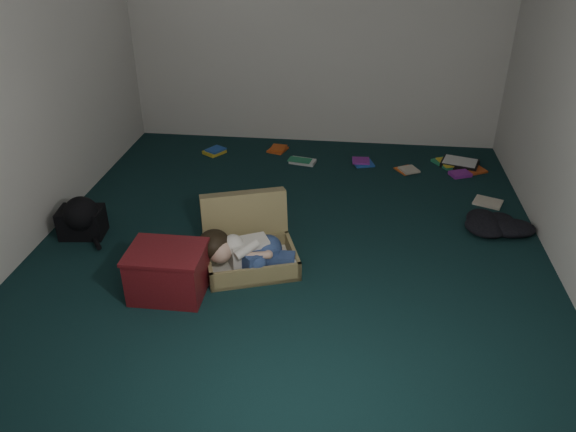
# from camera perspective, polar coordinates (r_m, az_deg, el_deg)

# --- Properties ---
(floor) EXTENTS (4.50, 4.50, 0.00)m
(floor) POSITION_cam_1_polar(r_m,az_deg,el_deg) (4.48, 0.23, -2.96)
(floor) COLOR black
(floor) RESTS_ON ground
(wall_back) EXTENTS (4.50, 0.00, 4.50)m
(wall_back) POSITION_cam_1_polar(r_m,az_deg,el_deg) (6.12, 2.83, 19.05)
(wall_back) COLOR silver
(wall_back) RESTS_ON ground
(wall_front) EXTENTS (4.50, 0.00, 4.50)m
(wall_front) POSITION_cam_1_polar(r_m,az_deg,el_deg) (1.92, -7.54, -5.93)
(wall_front) COLOR silver
(wall_front) RESTS_ON ground
(wall_left) EXTENTS (0.00, 4.50, 4.50)m
(wall_left) POSITION_cam_1_polar(r_m,az_deg,el_deg) (4.61, -25.96, 12.75)
(wall_left) COLOR silver
(wall_left) RESTS_ON ground
(suitcase) EXTENTS (0.83, 0.82, 0.48)m
(suitcase) POSITION_cam_1_polar(r_m,az_deg,el_deg) (4.25, -4.05, -2.74)
(suitcase) COLOR olive
(suitcase) RESTS_ON floor
(person) EXTENTS (0.73, 0.37, 0.30)m
(person) POSITION_cam_1_polar(r_m,az_deg,el_deg) (4.08, -4.34, -3.53)
(person) COLOR silver
(person) RESTS_ON suitcase
(maroon_bin) EXTENTS (0.51, 0.40, 0.35)m
(maroon_bin) POSITION_cam_1_polar(r_m,az_deg,el_deg) (3.95, -12.11, -5.57)
(maroon_bin) COLOR #5B1217
(maroon_bin) RESTS_ON floor
(backpack) EXTENTS (0.47, 0.39, 0.26)m
(backpack) POSITION_cam_1_polar(r_m,az_deg,el_deg) (4.85, -20.22, -0.48)
(backpack) COLOR black
(backpack) RESTS_ON floor
(clothing_pile) EXTENTS (0.52, 0.47, 0.14)m
(clothing_pile) POSITION_cam_1_polar(r_m,az_deg,el_deg) (4.95, 20.77, -0.76)
(clothing_pile) COLOR black
(clothing_pile) RESTS_ON floor
(paper_tray) EXTENTS (0.43, 0.37, 0.05)m
(paper_tray) POSITION_cam_1_polar(r_m,az_deg,el_deg) (6.09, 17.06, 5.15)
(paper_tray) COLOR black
(paper_tray) RESTS_ON floor
(book_scatter) EXTENTS (2.97, 1.56, 0.02)m
(book_scatter) POSITION_cam_1_polar(r_m,az_deg,el_deg) (5.77, 10.01, 4.51)
(book_scatter) COLOR gold
(book_scatter) RESTS_ON floor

